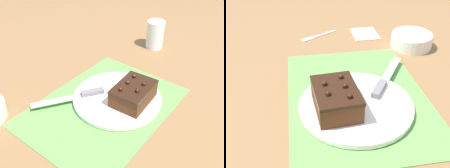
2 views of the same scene
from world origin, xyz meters
TOP-DOWN VIEW (x-y plane):
  - ground_plane at (0.00, 0.00)m, footprint 3.00×3.00m
  - placemat_woven at (0.00, 0.00)m, footprint 0.46×0.34m
  - cake_plate at (0.05, -0.01)m, footprint 0.27×0.27m
  - chocolate_cake at (0.06, -0.06)m, footprint 0.14×0.10m
  - serving_knife at (-0.02, 0.07)m, footprint 0.19×0.14m
  - drinking_glass at (0.42, 0.07)m, footprint 0.07×0.07m

SIDE VIEW (x-z plane):
  - ground_plane at x=0.00m, z-range 0.00..0.00m
  - placemat_woven at x=0.00m, z-range 0.00..0.00m
  - cake_plate at x=0.05m, z-range 0.00..0.02m
  - serving_knife at x=-0.02m, z-range 0.01..0.03m
  - chocolate_cake at x=0.06m, z-range 0.01..0.08m
  - drinking_glass at x=0.42m, z-range 0.00..0.11m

